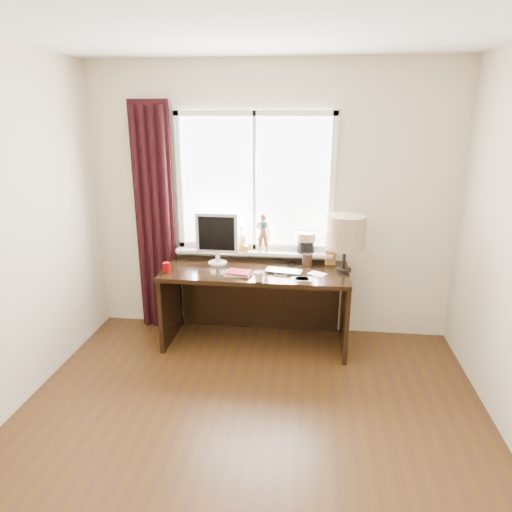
# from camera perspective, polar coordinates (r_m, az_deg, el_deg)

# --- Properties ---
(floor) EXTENTS (3.50, 4.00, 0.00)m
(floor) POSITION_cam_1_polar(r_m,az_deg,el_deg) (3.16, -2.03, -24.85)
(floor) COLOR #3D2414
(floor) RESTS_ON ground
(ceiling) EXTENTS (3.50, 4.00, 0.00)m
(ceiling) POSITION_cam_1_polar(r_m,az_deg,el_deg) (2.38, -2.78, 28.88)
(ceiling) COLOR white
(ceiling) RESTS_ON wall_back
(wall_back) EXTENTS (3.50, 0.00, 2.60)m
(wall_back) POSITION_cam_1_polar(r_m,az_deg,el_deg) (4.40, 1.84, 6.63)
(wall_back) COLOR beige
(wall_back) RESTS_ON ground
(laptop) EXTENTS (0.36, 0.26, 0.03)m
(laptop) POSITION_cam_1_polar(r_m,az_deg,el_deg) (4.12, 3.53, -1.92)
(laptop) COLOR silver
(laptop) RESTS_ON desk
(mug) EXTENTS (0.12, 0.12, 0.09)m
(mug) POSITION_cam_1_polar(r_m,az_deg,el_deg) (3.89, 0.35, -2.53)
(mug) COLOR white
(mug) RESTS_ON desk
(red_cup) EXTENTS (0.07, 0.07, 0.09)m
(red_cup) POSITION_cam_1_polar(r_m,az_deg,el_deg) (4.19, -11.12, -1.40)
(red_cup) COLOR #6E0400
(red_cup) RESTS_ON desk
(window) EXTENTS (1.52, 0.20, 1.40)m
(window) POSITION_cam_1_polar(r_m,az_deg,el_deg) (4.36, 0.05, 6.70)
(window) COLOR white
(window) RESTS_ON ground
(curtain) EXTENTS (0.38, 0.09, 2.25)m
(curtain) POSITION_cam_1_polar(r_m,az_deg,el_deg) (4.59, -12.55, 4.31)
(curtain) COLOR black
(curtain) RESTS_ON floor
(desk) EXTENTS (1.70, 0.70, 0.75)m
(desk) POSITION_cam_1_polar(r_m,az_deg,el_deg) (4.37, 0.11, -4.29)
(desk) COLOR black
(desk) RESTS_ON floor
(monitor) EXTENTS (0.40, 0.18, 0.49)m
(monitor) POSITION_cam_1_polar(r_m,az_deg,el_deg) (4.30, -4.91, 2.59)
(monitor) COLOR beige
(monitor) RESTS_ON desk
(notebook_stack) EXTENTS (0.24, 0.19, 0.03)m
(notebook_stack) POSITION_cam_1_polar(r_m,az_deg,el_deg) (4.06, -2.24, -2.13)
(notebook_stack) COLOR beige
(notebook_stack) RESTS_ON desk
(brush_holder) EXTENTS (0.09, 0.09, 0.25)m
(brush_holder) POSITION_cam_1_polar(r_m,az_deg,el_deg) (4.30, 6.41, -0.45)
(brush_holder) COLOR black
(brush_holder) RESTS_ON desk
(icon_frame) EXTENTS (0.10, 0.02, 0.13)m
(icon_frame) POSITION_cam_1_polar(r_m,az_deg,el_deg) (4.36, 9.28, -0.28)
(icon_frame) COLOR gold
(icon_frame) RESTS_ON desk
(table_lamp) EXTENTS (0.35, 0.35, 0.52)m
(table_lamp) POSITION_cam_1_polar(r_m,az_deg,el_deg) (4.12, 11.16, 2.87)
(table_lamp) COLOR black
(table_lamp) RESTS_ON desk
(loose_papers) EXTENTS (0.33, 0.31, 0.00)m
(loose_papers) POSITION_cam_1_polar(r_m,az_deg,el_deg) (4.02, 6.41, -2.63)
(loose_papers) COLOR white
(loose_papers) RESTS_ON desk
(desk_cables) EXTENTS (0.30, 0.37, 0.01)m
(desk_cables) POSITION_cam_1_polar(r_m,az_deg,el_deg) (4.23, 3.79, -1.50)
(desk_cables) COLOR black
(desk_cables) RESTS_ON desk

